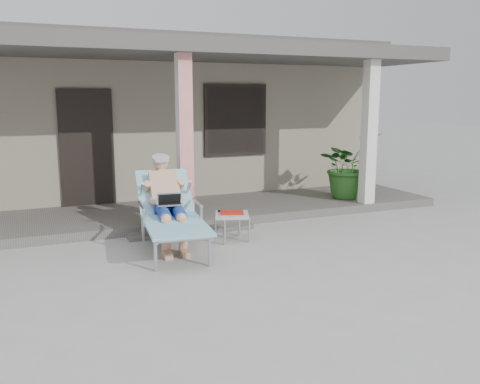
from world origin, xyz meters
name	(u,v)px	position (x,y,z in m)	size (l,w,h in m)	color
ground	(237,269)	(0.00, 0.00, 0.00)	(60.00, 60.00, 0.00)	#9E9E99
house	(132,116)	(0.00, 6.50, 1.67)	(10.40, 5.40, 3.30)	gray
porch_deck	(173,213)	(0.00, 3.00, 0.07)	(10.00, 2.00, 0.15)	#605B56
porch_overhang	(169,55)	(0.00, 2.95, 2.79)	(10.00, 2.30, 2.85)	silver
porch_step	(192,231)	(0.00, 1.85, 0.04)	(2.00, 0.30, 0.07)	#605B56
lounger	(169,189)	(-0.50, 1.29, 0.83)	(0.97, 2.12, 1.34)	#B7B7BC
side_table	(232,216)	(0.44, 1.25, 0.37)	(0.62, 0.62, 0.44)	#B2B3AE
potted_palm	(347,166)	(3.47, 2.75, 0.78)	(1.14, 0.99, 1.27)	#26591E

